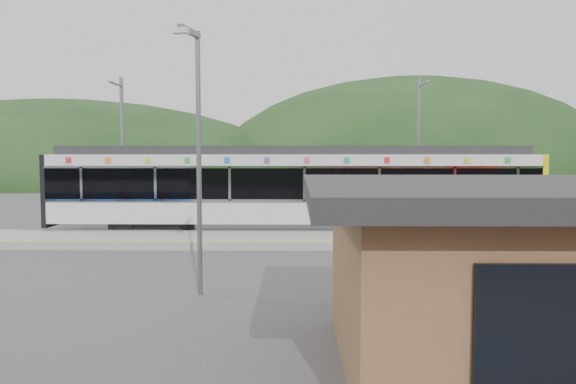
{
  "coord_description": "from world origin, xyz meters",
  "views": [
    {
      "loc": [
        1.24,
        -17.94,
        3.47
      ],
      "look_at": [
        0.97,
        1.0,
        2.14
      ],
      "focal_mm": 35.0,
      "sensor_mm": 36.0,
      "label": 1
    }
  ],
  "objects": [
    {
      "name": "ground",
      "position": [
        0.0,
        0.0,
        0.0
      ],
      "size": [
        120.0,
        120.0,
        0.0
      ],
      "primitive_type": "plane",
      "color": "#4C4C4F",
      "rests_on": "ground"
    },
    {
      "name": "platform",
      "position": [
        0.0,
        3.3,
        0.15
      ],
      "size": [
        26.0,
        3.2,
        0.3
      ],
      "primitive_type": "cube",
      "color": "#9E9E99",
      "rests_on": "ground"
    },
    {
      "name": "hills",
      "position": [
        6.19,
        5.29,
        0.0
      ],
      "size": [
        146.0,
        149.0,
        26.0
      ],
      "color": "#1E3D19",
      "rests_on": "ground"
    },
    {
      "name": "train",
      "position": [
        1.09,
        6.0,
        2.06
      ],
      "size": [
        20.44,
        3.01,
        3.74
      ],
      "color": "black",
      "rests_on": "ground"
    },
    {
      "name": "catenary_mast_west",
      "position": [
        -7.0,
        8.56,
        3.65
      ],
      "size": [
        0.18,
        1.8,
        7.0
      ],
      "color": "slate",
      "rests_on": "ground"
    },
    {
      "name": "catenary_mast_east",
      "position": [
        7.0,
        8.56,
        3.65
      ],
      "size": [
        0.18,
        1.8,
        7.0
      ],
      "color": "slate",
      "rests_on": "ground"
    },
    {
      "name": "yellow_line",
      "position": [
        0.0,
        2.0,
        0.3
      ],
      "size": [
        26.0,
        0.1,
        0.01
      ],
      "primitive_type": "cube",
      "color": "yellow",
      "rests_on": "platform"
    },
    {
      "name": "lamp_post",
      "position": [
        -1.1,
        -4.57,
        3.78
      ],
      "size": [
        0.38,
        1.14,
        6.35
      ],
      "rotation": [
        0.0,
        0.0,
        -0.22
      ],
      "color": "slate",
      "rests_on": "ground"
    }
  ]
}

